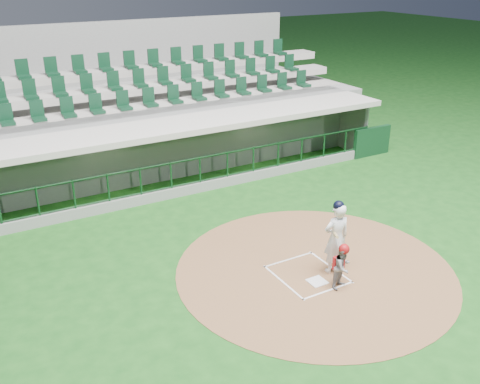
% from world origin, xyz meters
% --- Properties ---
extents(ground, '(120.00, 120.00, 0.00)m').
position_xyz_m(ground, '(0.00, 0.00, 0.00)').
color(ground, '#134514').
rests_on(ground, ground).
extents(dirt_circle, '(7.20, 7.20, 0.01)m').
position_xyz_m(dirt_circle, '(0.30, -0.20, 0.01)').
color(dirt_circle, brown).
rests_on(dirt_circle, ground).
extents(home_plate, '(0.43, 0.43, 0.02)m').
position_xyz_m(home_plate, '(0.00, -0.70, 0.02)').
color(home_plate, silver).
rests_on(home_plate, dirt_circle).
extents(batter_box_chalk, '(1.55, 1.80, 0.01)m').
position_xyz_m(batter_box_chalk, '(0.00, -0.30, 0.02)').
color(batter_box_chalk, white).
rests_on(batter_box_chalk, ground).
extents(dugout_structure, '(16.40, 3.70, 3.00)m').
position_xyz_m(dugout_structure, '(0.10, 7.81, 0.96)').
color(dugout_structure, slate).
rests_on(dugout_structure, ground).
extents(seating_deck, '(17.00, 6.72, 5.15)m').
position_xyz_m(seating_deck, '(0.00, 10.91, 1.42)').
color(seating_deck, gray).
rests_on(seating_deck, ground).
extents(batter, '(0.91, 0.92, 1.99)m').
position_xyz_m(batter, '(0.68, -0.50, 1.00)').
color(batter, white).
rests_on(batter, dirt_circle).
extents(catcher, '(0.64, 0.56, 1.18)m').
position_xyz_m(catcher, '(0.39, -1.15, 0.59)').
color(catcher, gray).
rests_on(catcher, dirt_circle).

